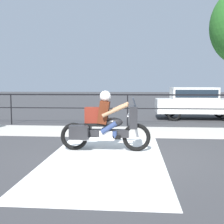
# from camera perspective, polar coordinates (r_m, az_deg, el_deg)

# --- Properties ---
(ground_plane) EXTENTS (120.00, 120.00, 0.00)m
(ground_plane) POSITION_cam_1_polar(r_m,az_deg,el_deg) (7.15, 2.05, -8.55)
(ground_plane) COLOR #38383A
(sidewalk_band) EXTENTS (44.00, 2.40, 0.01)m
(sidewalk_band) POSITION_cam_1_polar(r_m,az_deg,el_deg) (10.48, 2.92, -3.98)
(sidewalk_band) COLOR #B7B2A8
(sidewalk_band) RESTS_ON ground
(crosswalk_band) EXTENTS (2.74, 6.00, 0.01)m
(crosswalk_band) POSITION_cam_1_polar(r_m,az_deg,el_deg) (6.98, -1.23, -8.85)
(crosswalk_band) COLOR silver
(crosswalk_band) RESTS_ON ground
(fence_railing) EXTENTS (36.00, 0.05, 1.35)m
(fence_railing) POSITION_cam_1_polar(r_m,az_deg,el_deg) (11.86, 3.18, 2.25)
(fence_railing) COLOR black
(fence_railing) RESTS_ON ground
(motorcycle) EXTENTS (2.39, 0.76, 1.59)m
(motorcycle) POSITION_cam_1_polar(r_m,az_deg,el_deg) (7.38, -1.51, -2.60)
(motorcycle) COLOR black
(motorcycle) RESTS_ON ground
(parked_car) EXTENTS (4.21, 1.78, 1.60)m
(parked_car) POSITION_cam_1_polar(r_m,az_deg,el_deg) (14.80, 16.77, 2.12)
(parked_car) COLOR silver
(parked_car) RESTS_ON ground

